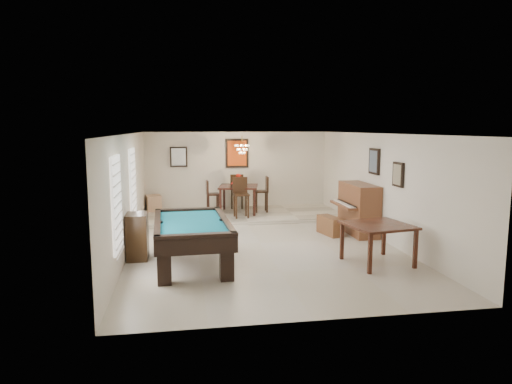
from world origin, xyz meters
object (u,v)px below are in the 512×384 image
object	(u,v)px
apothecary_chest	(137,236)
flower_vase	(238,178)
dining_table	(239,197)
dining_chair_west	(213,197)
chandelier	(242,146)
dining_chair_east	(261,194)
square_table	(377,244)
dining_chair_north	(237,191)
piano_bench	(330,226)
dining_chair_south	(241,198)
corner_bench	(154,203)
pool_table	(192,243)
upright_piano	(353,209)

from	to	relation	value
apothecary_chest	flower_vase	bearing A→B (deg)	57.81
dining_table	dining_chair_west	bearing A→B (deg)	177.81
chandelier	dining_chair_east	bearing A→B (deg)	18.05
square_table	dining_chair_east	distance (m)	5.62
square_table	dining_table	size ratio (longest dim) A/B	1.02
dining_table	flower_vase	world-z (taller)	flower_vase
dining_chair_north	flower_vase	bearing A→B (deg)	92.86
piano_bench	dining_chair_south	size ratio (longest dim) A/B	0.72
chandelier	dining_chair_west	bearing A→B (deg)	167.33
square_table	dining_chair_north	world-z (taller)	dining_chair_north
piano_bench	corner_bench	bearing A→B (deg)	142.38
pool_table	corner_bench	bearing A→B (deg)	98.44
chandelier	upright_piano	bearing A→B (deg)	-45.96
square_table	dining_chair_north	xyz separation A→B (m)	(-2.11, 6.19, 0.27)
flower_vase	upright_piano	bearing A→B (deg)	-46.70
apothecary_chest	chandelier	world-z (taller)	chandelier
upright_piano	dining_chair_north	size ratio (longest dim) A/B	1.39
upright_piano	dining_table	xyz separation A→B (m)	(-2.63, 2.80, -0.05)
flower_vase	dining_chair_south	xyz separation A→B (m)	(-0.02, -0.79, -0.51)
upright_piano	dining_chair_south	world-z (taller)	upright_piano
square_table	dining_chair_south	distance (m)	5.10
dining_chair_south	dining_chair_north	world-z (taller)	dining_chair_south
dining_chair_west	dining_chair_north	bearing A→B (deg)	-50.90
corner_bench	dining_chair_east	bearing A→B (deg)	-12.44
dining_chair_north	corner_bench	world-z (taller)	dining_chair_north
dining_chair_west	dining_table	bearing A→B (deg)	-95.49
pool_table	chandelier	distance (m)	5.29
upright_piano	dining_chair_east	bearing A→B (deg)	124.10
pool_table	corner_bench	world-z (taller)	pool_table
pool_table	apothecary_chest	bearing A→B (deg)	148.23
piano_bench	flower_vase	bearing A→B (deg)	125.77
flower_vase	corner_bench	size ratio (longest dim) A/B	0.49
pool_table	dining_chair_east	world-z (taller)	dining_chair_east
apothecary_chest	flower_vase	world-z (taller)	flower_vase
chandelier	square_table	bearing A→B (deg)	-68.49
upright_piano	dining_chair_west	size ratio (longest dim) A/B	1.54
dining_chair_north	chandelier	size ratio (longest dim) A/B	1.88
square_table	flower_vase	bearing A→B (deg)	111.76
upright_piano	chandelier	bearing A→B (deg)	134.04
pool_table	dining_chair_south	size ratio (longest dim) A/B	2.26
dining_chair_south	dining_chair_west	xyz separation A→B (m)	(-0.77, 0.82, -0.08)
flower_vase	dining_chair_north	bearing A→B (deg)	86.81
corner_bench	chandelier	xyz separation A→B (m)	(2.72, -0.94, 1.83)
upright_piano	chandelier	world-z (taller)	chandelier
flower_vase	dining_chair_west	distance (m)	0.98
dining_chair_north	piano_bench	bearing A→B (deg)	124.83
square_table	dining_table	xyz separation A→B (m)	(-2.15, 5.39, 0.19)
dining_chair_south	corner_bench	size ratio (longest dim) A/B	2.15
dining_chair_north	dining_chair_east	size ratio (longest dim) A/B	1.02
pool_table	apothecary_chest	world-z (taller)	apothecary_chest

